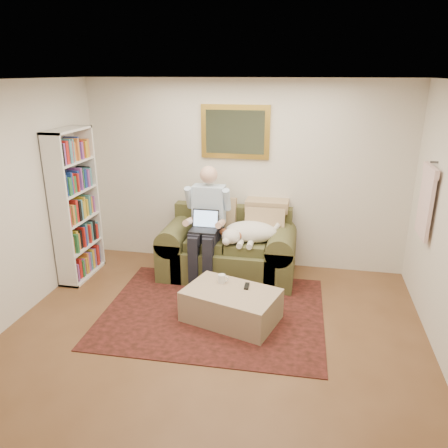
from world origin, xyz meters
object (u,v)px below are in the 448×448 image
(coffee_mug, at_px, (222,279))
(bookshelf, at_px, (75,206))
(sleeping_dog, at_px, (251,232))
(sofa, at_px, (228,254))
(laptop, at_px, (205,225))
(seated_man, at_px, (206,226))
(ottoman, at_px, (231,305))

(coffee_mug, relative_size, bookshelf, 0.05)
(sleeping_dog, height_order, bookshelf, bookshelf)
(sofa, xyz_separation_m, laptop, (-0.27, -0.23, 0.48))
(laptop, xyz_separation_m, sleeping_dog, (0.59, 0.14, -0.11))
(seated_man, relative_size, coffee_mug, 15.13)
(bookshelf, bearing_deg, seated_man, 8.23)
(sofa, bearing_deg, coffee_mug, -83.50)
(coffee_mug, bearing_deg, sleeping_dog, 76.61)
(seated_man, bearing_deg, ottoman, -61.97)
(seated_man, height_order, ottoman, seated_man)
(coffee_mug, xyz_separation_m, bookshelf, (-2.09, 0.57, 0.58))
(seated_man, distance_m, sleeping_dog, 0.60)
(laptop, bearing_deg, coffee_mug, -62.85)
(ottoman, distance_m, coffee_mug, 0.33)
(sleeping_dog, xyz_separation_m, ottoman, (-0.07, -1.06, -0.50))
(seated_man, bearing_deg, coffee_mug, -64.88)
(seated_man, height_order, coffee_mug, seated_man)
(sofa, distance_m, laptop, 0.60)
(ottoman, bearing_deg, coffee_mug, 129.54)
(bookshelf, bearing_deg, coffee_mug, -15.16)
(laptop, bearing_deg, sofa, 41.02)
(sofa, distance_m, sleeping_dog, 0.50)
(bookshelf, bearing_deg, laptop, 5.92)
(sleeping_dog, xyz_separation_m, bookshelf, (-2.30, -0.32, 0.31))
(sofa, xyz_separation_m, ottoman, (0.26, -1.15, -0.13))
(laptop, relative_size, ottoman, 0.35)
(sofa, relative_size, coffee_mug, 17.99)
(seated_man, bearing_deg, laptop, -90.00)
(coffee_mug, distance_m, bookshelf, 2.24)
(ottoman, bearing_deg, sleeping_dog, 86.44)
(sleeping_dog, xyz_separation_m, coffee_mug, (-0.21, -0.89, -0.27))
(bookshelf, bearing_deg, sofa, 11.76)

